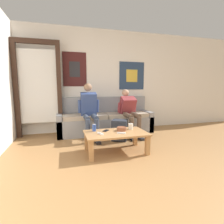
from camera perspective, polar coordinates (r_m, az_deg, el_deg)
ground_plane at (r=2.16m, az=17.88°, el=-23.66°), size 18.00×18.00×0.00m
wall_back at (r=4.59m, az=-2.45°, el=10.08°), size 10.00×0.07×2.55m
door_frame at (r=4.28m, az=-22.98°, el=8.52°), size 1.00×0.10×2.15m
couch at (r=4.34m, az=-2.19°, el=-2.85°), size 2.30×0.67×0.87m
coffee_table at (r=3.03m, az=1.26°, el=-7.71°), size 1.05×0.63×0.36m
person_seated_adult at (r=3.85m, az=-7.40°, el=0.93°), size 0.47×0.82×1.20m
person_seated_teen at (r=4.11m, az=5.65°, el=0.57°), size 0.47×0.92×1.07m
backpack at (r=3.72m, az=2.48°, el=-6.09°), size 0.40×0.39×0.44m
ceramic_bowl at (r=3.12m, az=3.16°, el=-5.43°), size 0.17×0.17×0.07m
pillar_candle at (r=3.24m, az=6.13°, el=-4.70°), size 0.09×0.09×0.12m
drink_can_blue at (r=3.09m, az=-5.86°, el=-5.12°), size 0.07×0.07×0.12m
game_controller_near_left at (r=2.90m, az=-3.86°, el=-7.02°), size 0.09×0.15×0.03m
game_controller_near_right at (r=2.93m, az=3.03°, el=-6.86°), size 0.15×0.09×0.03m
cell_phone at (r=3.11m, az=-2.00°, el=-6.08°), size 0.14×0.15×0.01m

